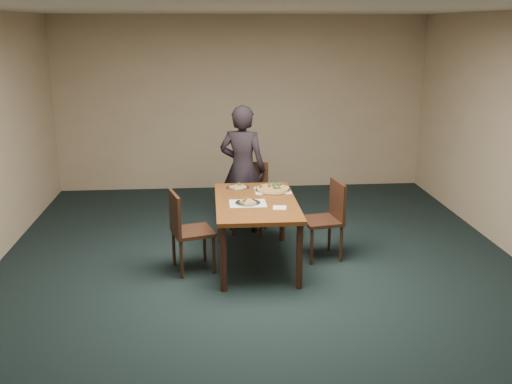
{
  "coord_description": "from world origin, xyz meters",
  "views": [
    {
      "loc": [
        -0.54,
        -5.28,
        2.62
      ],
      "look_at": [
        -0.04,
        0.77,
        0.85
      ],
      "focal_mm": 40.0,
      "sensor_mm": 36.0,
      "label": 1
    }
  ],
  "objects": [
    {
      "name": "chair_left",
      "position": [
        -0.82,
        0.61,
        0.52
      ],
      "size": [
        0.52,
        0.52,
        0.91
      ],
      "rotation": [
        0.0,
        0.0,
        1.85
      ],
      "color": "black",
      "rests_on": "ground"
    },
    {
      "name": "diner",
      "position": [
        -0.12,
        1.89,
        0.84
      ],
      "size": [
        0.71,
        0.58,
        1.67
      ],
      "primitive_type": "imported",
      "rotation": [
        0.0,
        0.0,
        2.81
      ],
      "color": "black",
      "rests_on": "ground"
    },
    {
      "name": "placemat_main",
      "position": [
        0.19,
        1.15,
        0.75
      ],
      "size": [
        0.42,
        0.32,
        0.0
      ],
      "primitive_type": "cube",
      "color": "white",
      "rests_on": "dining_table"
    },
    {
      "name": "slice_plate_near",
      "position": [
        -0.14,
        0.67,
        0.76
      ],
      "size": [
        0.28,
        0.28,
        0.06
      ],
      "color": "silver",
      "rests_on": "dining_table"
    },
    {
      "name": "chair_right",
      "position": [
        0.81,
        0.89,
        0.52
      ],
      "size": [
        0.49,
        0.49,
        0.91
      ],
      "rotation": [
        0.0,
        0.0,
        -1.4
      ],
      "color": "black",
      "rests_on": "ground"
    },
    {
      "name": "placemat_near",
      "position": [
        -0.13,
        0.67,
        0.75
      ],
      "size": [
        0.4,
        0.3,
        0.0
      ],
      "primitive_type": "cube",
      "color": "white",
      "rests_on": "dining_table"
    },
    {
      "name": "dining_table",
      "position": [
        -0.04,
        0.77,
        0.66
      ],
      "size": [
        0.9,
        1.5,
        0.75
      ],
      "color": "#582E11",
      "rests_on": "ground"
    },
    {
      "name": "chair_far",
      "position": [
        -0.01,
        1.86,
        0.52
      ],
      "size": [
        0.52,
        0.52,
        0.91
      ],
      "rotation": [
        0.0,
        0.0,
        -0.27
      ],
      "color": "black",
      "rests_on": "ground"
    },
    {
      "name": "room_shell",
      "position": [
        0.0,
        0.0,
        1.74
      ],
      "size": [
        8.0,
        8.0,
        8.0
      ],
      "color": "tan",
      "rests_on": "ground"
    },
    {
      "name": "ground",
      "position": [
        0.0,
        0.0,
        0.0
      ],
      "size": [
        8.0,
        8.0,
        0.0
      ],
      "primitive_type": "plane",
      "color": "black",
      "rests_on": "ground"
    },
    {
      "name": "napkin",
      "position": [
        0.19,
        0.48,
        0.75
      ],
      "size": [
        0.16,
        0.16,
        0.01
      ],
      "primitive_type": "cube",
      "rotation": [
        0.0,
        0.0,
        -0.15
      ],
      "color": "white",
      "rests_on": "dining_table"
    },
    {
      "name": "slice_plate_far",
      "position": [
        -0.21,
        1.3,
        0.76
      ],
      "size": [
        0.28,
        0.28,
        0.06
      ],
      "color": "silver",
      "rests_on": "dining_table"
    },
    {
      "name": "pizza_pan",
      "position": [
        0.2,
        1.15,
        0.77
      ],
      "size": [
        0.41,
        0.41,
        0.07
      ],
      "color": "silver",
      "rests_on": "dining_table"
    }
  ]
}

